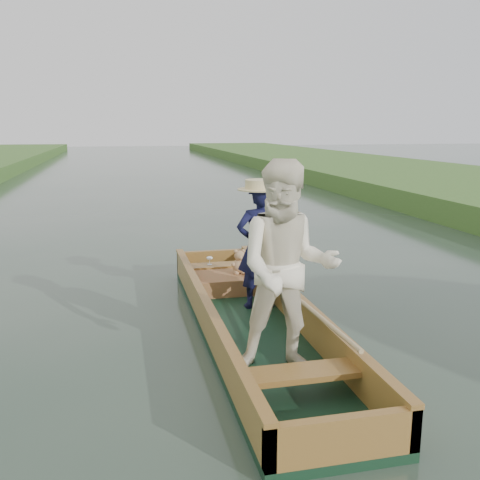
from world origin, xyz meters
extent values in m
plane|color=#283D30|center=(0.00, 0.00, 0.00)|extent=(120.00, 120.00, 0.00)
cube|color=black|center=(0.00, 0.00, 0.04)|extent=(1.10, 5.00, 0.08)
cube|color=olive|center=(-0.51, 0.00, 0.24)|extent=(0.08, 5.00, 0.32)
cube|color=olive|center=(0.51, 0.00, 0.24)|extent=(0.08, 5.00, 0.32)
cube|color=olive|center=(0.00, 2.46, 0.24)|extent=(1.10, 0.08, 0.32)
cube|color=olive|center=(0.00, -2.46, 0.24)|extent=(1.10, 0.08, 0.32)
cube|color=olive|center=(-0.51, 0.00, 0.42)|extent=(0.10, 5.00, 0.04)
cube|color=olive|center=(0.51, 0.00, 0.42)|extent=(0.10, 5.00, 0.04)
cube|color=olive|center=(0.00, 1.90, 0.30)|extent=(0.94, 0.30, 0.05)
cube|color=olive|center=(0.00, -1.60, 0.30)|extent=(0.94, 0.30, 0.05)
imported|color=#101235|center=(0.25, 0.67, 0.85)|extent=(0.57, 0.39, 1.53)
cylinder|color=beige|center=(0.25, 0.67, 1.57)|extent=(0.52, 0.52, 0.12)
imported|color=white|center=(0.04, -1.09, 1.04)|extent=(1.07, 0.92, 1.91)
cube|color=#AB4A37|center=(-0.08, 1.54, 0.19)|extent=(0.85, 0.90, 0.22)
sphere|color=tan|center=(0.19, 1.44, 0.41)|extent=(0.19, 0.19, 0.19)
sphere|color=tan|center=(0.19, 1.43, 0.55)|extent=(0.15, 0.15, 0.15)
sphere|color=tan|center=(0.13, 1.43, 0.61)|extent=(0.05, 0.05, 0.05)
sphere|color=tan|center=(0.24, 1.43, 0.61)|extent=(0.05, 0.05, 0.05)
sphere|color=tan|center=(0.19, 1.37, 0.54)|extent=(0.06, 0.06, 0.06)
sphere|color=tan|center=(0.10, 1.42, 0.44)|extent=(0.07, 0.07, 0.07)
sphere|color=tan|center=(0.27, 1.42, 0.44)|extent=(0.07, 0.07, 0.07)
sphere|color=tan|center=(0.14, 1.41, 0.32)|extent=(0.08, 0.08, 0.08)
sphere|color=tan|center=(0.23, 1.41, 0.32)|extent=(0.08, 0.08, 0.08)
cylinder|color=silver|center=(-0.15, 1.90, 0.33)|extent=(0.07, 0.07, 0.01)
cylinder|color=silver|center=(-0.15, 1.90, 0.37)|extent=(0.01, 0.01, 0.08)
ellipsoid|color=silver|center=(-0.15, 1.90, 0.43)|extent=(0.09, 0.09, 0.05)
cylinder|color=tan|center=(0.43, 0.14, 0.46)|extent=(0.04, 3.88, 0.18)
camera|label=1|loc=(-1.38, -5.41, 2.26)|focal=40.00mm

